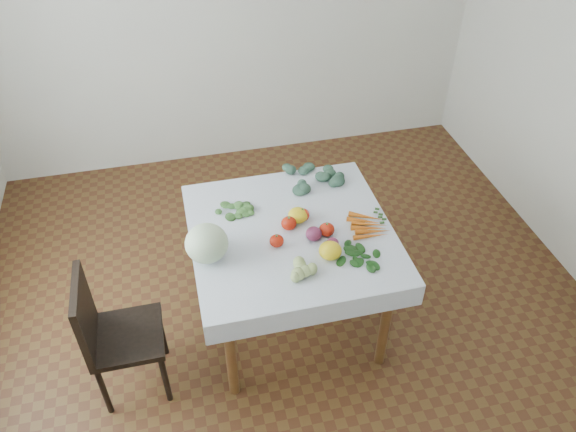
% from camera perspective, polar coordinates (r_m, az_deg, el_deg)
% --- Properties ---
extents(ground, '(4.00, 4.00, 0.00)m').
position_cam_1_polar(ground, '(3.69, 0.30, -10.32)').
color(ground, '#56391B').
extents(back_wall, '(4.00, 0.04, 2.70)m').
position_cam_1_polar(back_wall, '(4.57, -5.99, 20.83)').
color(back_wall, silver).
rests_on(back_wall, ground).
extents(table, '(1.00, 1.00, 0.75)m').
position_cam_1_polar(table, '(3.22, 0.34, -2.90)').
color(table, brown).
rests_on(table, ground).
extents(tablecloth, '(1.12, 1.12, 0.01)m').
position_cam_1_polar(tablecloth, '(3.15, 0.35, -1.58)').
color(tablecloth, white).
rests_on(tablecloth, table).
extents(chair, '(0.38, 0.38, 0.84)m').
position_cam_1_polar(chair, '(3.16, -17.69, -11.02)').
color(chair, black).
rests_on(chair, ground).
extents(cabbage, '(0.30, 0.30, 0.20)m').
position_cam_1_polar(cabbage, '(2.95, -8.27, -2.76)').
color(cabbage, beige).
rests_on(cabbage, tablecloth).
extents(tomato_a, '(0.11, 0.11, 0.08)m').
position_cam_1_polar(tomato_a, '(3.14, 0.08, -0.74)').
color(tomato_a, red).
rests_on(tomato_a, tablecloth).
extents(tomato_b, '(0.09, 0.09, 0.07)m').
position_cam_1_polar(tomato_b, '(3.20, 1.48, 0.12)').
color(tomato_b, red).
rests_on(tomato_b, tablecloth).
extents(tomato_c, '(0.09, 0.09, 0.07)m').
position_cam_1_polar(tomato_c, '(3.04, -1.16, -2.55)').
color(tomato_c, red).
rests_on(tomato_c, tablecloth).
extents(tomato_d, '(0.11, 0.11, 0.08)m').
position_cam_1_polar(tomato_d, '(3.11, 3.96, -1.39)').
color(tomato_d, red).
rests_on(tomato_d, tablecloth).
extents(heirloom_back, '(0.14, 0.14, 0.08)m').
position_cam_1_polar(heirloom_back, '(3.19, 1.02, 0.08)').
color(heirloom_back, yellow).
rests_on(heirloom_back, tablecloth).
extents(heirloom_front, '(0.14, 0.14, 0.09)m').
position_cam_1_polar(heirloom_front, '(2.98, 4.32, -3.52)').
color(heirloom_front, yellow).
rests_on(heirloom_front, tablecloth).
extents(onion_a, '(0.11, 0.11, 0.08)m').
position_cam_1_polar(onion_a, '(3.08, 2.63, -1.82)').
color(onion_a, '#55183D').
rests_on(onion_a, tablecloth).
extents(onion_b, '(0.07, 0.07, 0.06)m').
position_cam_1_polar(onion_b, '(3.04, 4.56, -2.78)').
color(onion_b, '#55183D').
rests_on(onion_b, tablecloth).
extents(tomatillo_cluster, '(0.18, 0.12, 0.05)m').
position_cam_1_polar(tomatillo_cluster, '(2.89, 1.26, -5.55)').
color(tomatillo_cluster, '#B5D87C').
rests_on(tomatillo_cluster, tablecloth).
extents(carrot_bunch, '(0.20, 0.25, 0.03)m').
position_cam_1_polar(carrot_bunch, '(3.19, 8.17, -1.03)').
color(carrot_bunch, orange).
rests_on(carrot_bunch, tablecloth).
extents(kale_bunch, '(0.36, 0.30, 0.05)m').
position_cam_1_polar(kale_bunch, '(3.52, 2.75, 4.14)').
color(kale_bunch, '#3B614F').
rests_on(kale_bunch, tablecloth).
extents(basil_bunch, '(0.31, 0.22, 0.01)m').
position_cam_1_polar(basil_bunch, '(3.00, 6.56, -4.17)').
color(basil_bunch, '#174A17').
rests_on(basil_bunch, tablecloth).
extents(dill_bunch, '(0.20, 0.19, 0.02)m').
position_cam_1_polar(dill_bunch, '(3.27, -5.65, 0.34)').
color(dill_bunch, '#417234').
rests_on(dill_bunch, tablecloth).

